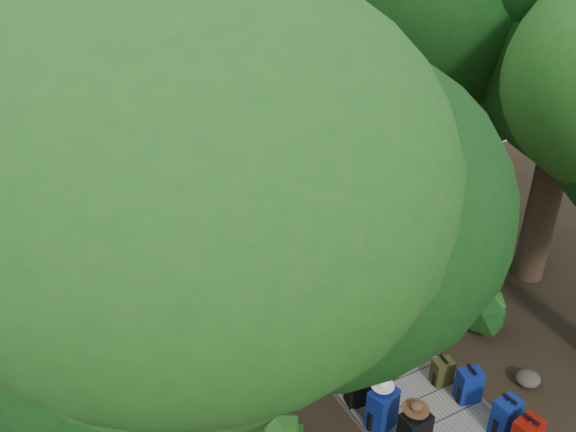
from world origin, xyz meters
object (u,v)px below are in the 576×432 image
sun_lounger (238,121)px  backpack_left_b (414,431)px  backpack_right_d (442,370)px  backpack_right_c (469,384)px  lone_suitcase_on_sand (193,154)px  kayak (50,153)px  backpack_left_d (334,355)px  duffel_right_khaki (404,338)px  backpack_left_c (382,407)px  backpack_right_b (506,415)px  suitcase_on_boardwalk (360,386)px

sun_lounger → backpack_left_b: bearing=-85.4°
backpack_right_d → backpack_right_c: bearing=-67.5°
lone_suitcase_on_sand → kayak: bearing=127.1°
backpack_left_d → duffel_right_khaki: 1.40m
backpack_left_d → lone_suitcase_on_sand: backpack_left_d is taller
duffel_right_khaki → kayak: (-4.29, 12.69, -0.15)m
backpack_left_c → backpack_left_d: 1.36m
backpack_right_b → duffel_right_khaki: size_ratio=1.02×
lone_suitcase_on_sand → duffel_right_khaki: bearing=-106.8°
backpack_left_b → backpack_left_d: 1.93m
backpack_right_c → lone_suitcase_on_sand: size_ratio=0.96×
kayak → backpack_left_b: bearing=-83.8°
suitcase_on_boardwalk → lone_suitcase_on_sand: suitcase_on_boardwalk is taller
backpack_left_b → backpack_left_c: 0.58m
backpack_right_c → sun_lounger: backpack_right_c is taller
backpack_left_c → backpack_right_d: bearing=-4.6°
duffel_right_khaki → suitcase_on_boardwalk: bearing=174.8°
duffel_right_khaki → lone_suitcase_on_sand: size_ratio=1.03×
backpack_left_b → backpack_right_c: bearing=13.0°
suitcase_on_boardwalk → sun_lounger: suitcase_on_boardwalk is taller
backpack_left_b → backpack_right_c: (1.39, 0.36, -0.07)m
backpack_left_b → backpack_right_b: backpack_left_b is taller
kayak → duffel_right_khaki: bearing=-77.0°
backpack_right_c → suitcase_on_boardwalk: bearing=168.8°
backpack_right_d → sun_lounger: (2.11, 13.31, -0.01)m
duffel_right_khaki → lone_suitcase_on_sand: lone_suitcase_on_sand is taller
lone_suitcase_on_sand → sun_lounger: sun_lounger is taller
backpack_left_b → backpack_right_d: 1.54m
backpack_left_b → backpack_right_c: backpack_left_b is taller
backpack_right_b → kayak: (-4.44, 14.86, -0.27)m
kayak → backpack_right_c: bearing=-78.2°
backpack_left_b → sun_lounger: (3.39, 14.15, -0.14)m
backpack_right_d → kayak: bearing=116.9°
backpack_left_c → suitcase_on_boardwalk: 0.55m
backpack_left_c → duffel_right_khaki: backpack_left_c is taller
duffel_right_khaki → lone_suitcase_on_sand: bearing=61.1°
backpack_right_c → suitcase_on_boardwalk: (-1.55, 0.74, 0.02)m
backpack_right_d → lone_suitcase_on_sand: (-0.40, 10.99, -0.02)m
backpack_left_c → sun_lounger: size_ratio=0.37×
duffel_right_khaki → sun_lounger: size_ratio=0.32×
duffel_right_khaki → sun_lounger: sun_lounger is taller
kayak → backpack_right_b: bearing=-79.0°
backpack_left_d → backpack_right_d: bearing=-13.7°
backpack_left_d → backpack_right_c: size_ratio=0.98×
lone_suitcase_on_sand → backpack_right_d: bearing=-106.8°
backpack_left_c → duffel_right_khaki: size_ratio=1.16×
duffel_right_khaki → sun_lounger: (2.14, 12.36, 0.01)m
backpack_right_b → sun_lounger: 14.66m
backpack_right_d → sun_lounger: size_ratio=0.24×
backpack_left_b → kayak: backpack_left_b is taller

